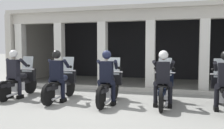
% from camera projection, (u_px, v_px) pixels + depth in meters
% --- Properties ---
extents(ground_plane, '(80.00, 80.00, 0.00)m').
position_uv_depth(ground_plane, '(130.00, 87.00, 10.13)').
color(ground_plane, gray).
extents(station_building, '(10.96, 4.17, 3.30)m').
position_uv_depth(station_building, '(135.00, 39.00, 11.72)').
color(station_building, black).
rests_on(station_building, ground).
extents(kerb_strip, '(10.46, 0.24, 0.12)m').
position_uv_depth(kerb_strip, '(123.00, 89.00, 9.41)').
color(kerb_strip, '#B7B5AD').
rests_on(kerb_strip, ground).
extents(motorcycle_far_left, '(0.62, 2.04, 1.35)m').
position_uv_depth(motorcycle_far_left, '(20.00, 82.00, 8.20)').
color(motorcycle_far_left, black).
rests_on(motorcycle_far_left, ground).
extents(police_officer_far_left, '(0.63, 0.61, 1.58)m').
position_uv_depth(police_officer_far_left, '(14.00, 70.00, 7.89)').
color(police_officer_far_left, black).
rests_on(police_officer_far_left, ground).
extents(motorcycle_left, '(0.62, 2.04, 1.35)m').
position_uv_depth(motorcycle_left, '(62.00, 84.00, 7.70)').
color(motorcycle_left, black).
rests_on(motorcycle_left, ground).
extents(police_officer_left, '(0.63, 0.61, 1.58)m').
position_uv_depth(police_officer_left, '(57.00, 71.00, 7.40)').
color(police_officer_left, black).
rests_on(police_officer_left, ground).
extents(motorcycle_center, '(0.62, 2.04, 1.35)m').
position_uv_depth(motorcycle_center, '(110.00, 86.00, 7.30)').
color(motorcycle_center, black).
rests_on(motorcycle_center, ground).
extents(police_officer_center, '(0.63, 0.61, 1.58)m').
position_uv_depth(police_officer_center, '(107.00, 73.00, 6.99)').
color(police_officer_center, black).
rests_on(police_officer_center, ground).
extents(motorcycle_right, '(0.62, 2.04, 1.35)m').
position_uv_depth(motorcycle_right, '(164.00, 88.00, 7.04)').
color(motorcycle_right, black).
rests_on(motorcycle_right, ground).
extents(police_officer_right, '(0.63, 0.61, 1.58)m').
position_uv_depth(police_officer_right, '(163.00, 74.00, 6.74)').
color(police_officer_right, black).
rests_on(police_officer_right, ground).
extents(motorcycle_far_right, '(0.62, 2.04, 1.35)m').
position_uv_depth(motorcycle_far_right, '(223.00, 91.00, 6.58)').
color(motorcycle_far_right, black).
rests_on(motorcycle_far_right, ground).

